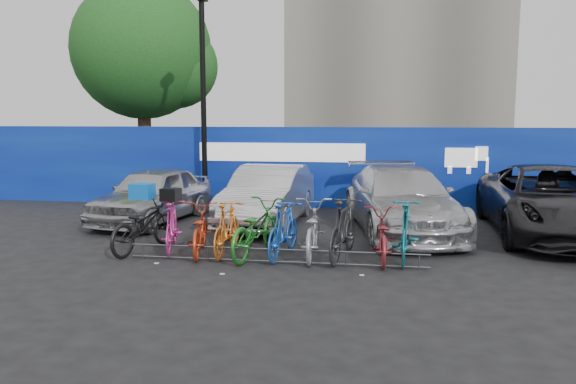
% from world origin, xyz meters
% --- Properties ---
extents(ground, '(100.00, 100.00, 0.00)m').
position_xyz_m(ground, '(0.00, 0.00, 0.00)').
color(ground, black).
rests_on(ground, ground).
extents(hoarding, '(22.00, 0.18, 2.40)m').
position_xyz_m(hoarding, '(0.01, 6.00, 1.20)').
color(hoarding, '#0A188D').
rests_on(hoarding, ground).
extents(tree, '(5.40, 5.20, 7.80)m').
position_xyz_m(tree, '(-6.77, 10.06, 5.07)').
color(tree, '#382314').
rests_on(tree, ground).
extents(lamppost, '(0.25, 0.50, 6.11)m').
position_xyz_m(lamppost, '(-3.20, 5.40, 3.27)').
color(lamppost, black).
rests_on(lamppost, ground).
extents(bike_rack, '(5.60, 0.03, 0.30)m').
position_xyz_m(bike_rack, '(-0.00, -0.60, 0.16)').
color(bike_rack, '#595B60').
rests_on(bike_rack, ground).
extents(car_0, '(2.35, 4.40, 1.43)m').
position_xyz_m(car_0, '(-3.87, 3.05, 0.71)').
color(car_0, '#ABABAF').
rests_on(car_0, ground).
extents(car_1, '(1.87, 4.57, 1.47)m').
position_xyz_m(car_1, '(-0.86, 3.16, 0.74)').
color(car_1, '#BCBDC2').
rests_on(car_1, ground).
extents(car_2, '(3.11, 5.60, 1.53)m').
position_xyz_m(car_2, '(2.41, 2.80, 0.77)').
color(car_2, '#BBBBC1').
rests_on(car_2, ground).
extents(car_3, '(2.85, 5.86, 1.60)m').
position_xyz_m(car_3, '(5.78, 2.77, 0.80)').
color(car_3, black).
rests_on(car_3, ground).
extents(bike_0, '(1.16, 2.14, 1.07)m').
position_xyz_m(bike_0, '(-2.83, -0.00, 0.53)').
color(bike_0, black).
rests_on(bike_0, ground).
extents(bike_1, '(0.89, 1.79, 1.04)m').
position_xyz_m(bike_1, '(-2.25, 0.06, 0.52)').
color(bike_1, '#C82E87').
rests_on(bike_1, ground).
extents(bike_2, '(1.00, 1.94, 0.97)m').
position_xyz_m(bike_2, '(-1.63, -0.07, 0.49)').
color(bike_2, '#B23317').
rests_on(bike_2, ground).
extents(bike_3, '(0.53, 1.76, 1.05)m').
position_xyz_m(bike_3, '(-1.07, -0.03, 0.53)').
color(bike_3, orange).
rests_on(bike_3, ground).
extents(bike_4, '(1.18, 2.20, 1.10)m').
position_xyz_m(bike_4, '(-0.48, -0.08, 0.55)').
color(bike_4, '#1E7723').
rests_on(bike_4, ground).
extents(bike_5, '(0.78, 1.85, 1.08)m').
position_xyz_m(bike_5, '(0.06, -0.07, 0.54)').
color(bike_5, blue).
rests_on(bike_5, ground).
extents(bike_6, '(0.80, 2.09, 1.08)m').
position_xyz_m(bike_6, '(0.60, 0.03, 0.54)').
color(bike_6, '#94959A').
rests_on(bike_6, ground).
extents(bike_7, '(0.89, 2.02, 1.17)m').
position_xyz_m(bike_7, '(1.21, -0.05, 0.59)').
color(bike_7, '#252628').
rests_on(bike_7, ground).
extents(bike_8, '(0.71, 1.87, 0.97)m').
position_xyz_m(bike_8, '(1.93, -0.05, 0.49)').
color(bike_8, maroon).
rests_on(bike_8, ground).
extents(bike_9, '(0.70, 1.94, 1.14)m').
position_xyz_m(bike_9, '(2.38, 0.02, 0.57)').
color(bike_9, '#116777').
rests_on(bike_9, ground).
extents(cargo_crate, '(0.47, 0.38, 0.31)m').
position_xyz_m(cargo_crate, '(-2.83, -0.00, 1.22)').
color(cargo_crate, blue).
rests_on(cargo_crate, bike_0).
extents(cargo_topcase, '(0.38, 0.35, 0.25)m').
position_xyz_m(cargo_topcase, '(-2.25, 0.06, 1.16)').
color(cargo_topcase, black).
rests_on(cargo_topcase, bike_1).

